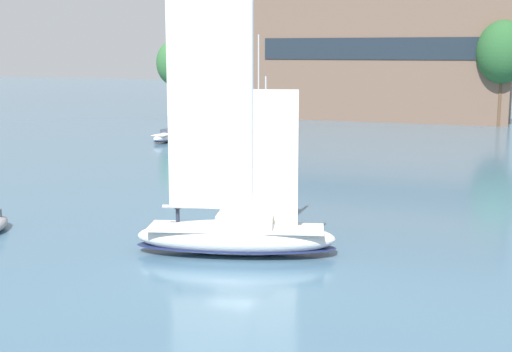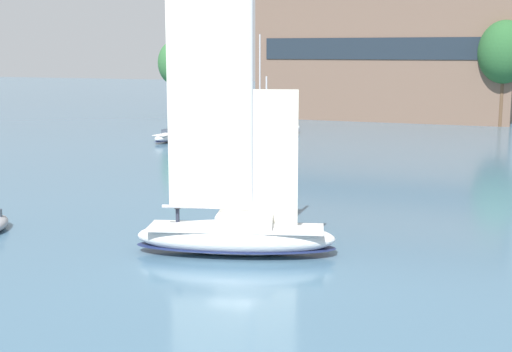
# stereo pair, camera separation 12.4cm
# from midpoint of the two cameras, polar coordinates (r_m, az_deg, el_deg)

# --- Properties ---
(ground_plane) EXTENTS (400.00, 400.00, 0.00)m
(ground_plane) POSITION_cam_midpoint_polar(r_m,az_deg,el_deg) (37.44, -1.55, -6.22)
(ground_plane) COLOR #42667F
(waterfront_building) EXTENTS (38.99, 18.76, 20.24)m
(waterfront_building) POSITION_cam_midpoint_polar(r_m,az_deg,el_deg) (115.26, 10.51, 9.69)
(waterfront_building) COLOR brown
(waterfront_building) RESTS_ON ground
(tree_shore_left) EXTENTS (5.89, 5.89, 12.13)m
(tree_shore_left) POSITION_cam_midpoint_polar(r_m,az_deg,el_deg) (114.07, -6.34, 8.96)
(tree_shore_left) COLOR brown
(tree_shore_left) RESTS_ON ground
(tree_shore_center) EXTENTS (7.10, 7.10, 14.61)m
(tree_shore_center) POSITION_cam_midpoint_polar(r_m,az_deg,el_deg) (104.82, 19.28, 9.33)
(tree_shore_center) COLOR brown
(tree_shore_center) RESTS_ON ground
(sailboat_main) EXTENTS (10.87, 5.66, 14.38)m
(sailboat_main) POSITION_cam_midpoint_polar(r_m,az_deg,el_deg) (37.14, -1.53, -4.55)
(sailboat_main) COLOR silver
(sailboat_main) RESTS_ON ground
(sailboat_moored_near_marina) EXTENTS (9.09, 6.77, 12.45)m
(sailboat_moored_near_marina) POSITION_cam_midpoint_polar(r_m,az_deg,el_deg) (90.92, 0.78, 3.93)
(sailboat_moored_near_marina) COLOR silver
(sailboat_moored_near_marina) RESTS_ON ground
(sailboat_moored_mid_channel) EXTENTS (2.46, 7.12, 9.63)m
(sailboat_moored_mid_channel) POSITION_cam_midpoint_polar(r_m,az_deg,el_deg) (84.00, -6.68, 3.23)
(sailboat_moored_mid_channel) COLOR silver
(sailboat_moored_mid_channel) RESTS_ON ground
(sailboat_moored_far_slip) EXTENTS (3.44, 6.49, 8.61)m
(sailboat_moored_far_slip) POSITION_cam_midpoint_polar(r_m,az_deg,el_deg) (53.05, 0.85, -0.72)
(sailboat_moored_far_slip) COLOR silver
(sailboat_moored_far_slip) RESTS_ON ground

